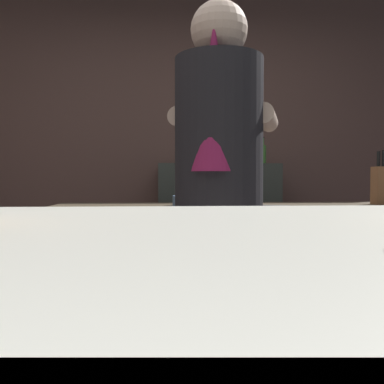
{
  "coord_description": "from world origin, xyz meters",
  "views": [
    {
      "loc": [
        -0.12,
        -1.39,
        1.08
      ],
      "look_at": [
        -0.08,
        -0.75,
        1.06
      ],
      "focal_mm": 38.71,
      "sensor_mm": 36.0,
      "label": 1
    }
  ],
  "objects_px": {
    "bartender": "(218,192)",
    "mixing_bowl": "(191,201)",
    "knife_block": "(383,184)",
    "bottle_vinegar": "(210,153)",
    "chefs_knife": "(265,206)",
    "bottle_hot_sauce": "(262,153)",
    "bottle_olive_oil": "(230,152)"
  },
  "relations": [
    {
      "from": "bartender",
      "to": "chefs_knife",
      "type": "xyz_separation_m",
      "value": [
        0.28,
        0.41,
        -0.08
      ]
    },
    {
      "from": "bartender",
      "to": "chefs_knife",
      "type": "bearing_deg",
      "value": -16.72
    },
    {
      "from": "mixing_bowl",
      "to": "chefs_knife",
      "type": "height_order",
      "value": "mixing_bowl"
    },
    {
      "from": "chefs_knife",
      "to": "bottle_vinegar",
      "type": "distance_m",
      "value": 1.43
    },
    {
      "from": "mixing_bowl",
      "to": "bottle_hot_sauce",
      "type": "distance_m",
      "value": 1.37
    },
    {
      "from": "knife_block",
      "to": "bottle_vinegar",
      "type": "xyz_separation_m",
      "value": [
        -0.79,
        1.27,
        0.23
      ]
    },
    {
      "from": "knife_block",
      "to": "mixing_bowl",
      "type": "distance_m",
      "value": 1.02
    },
    {
      "from": "knife_block",
      "to": "bottle_vinegar",
      "type": "relative_size",
      "value": 1.24
    },
    {
      "from": "mixing_bowl",
      "to": "chefs_knife",
      "type": "bearing_deg",
      "value": -14.76
    },
    {
      "from": "mixing_bowl",
      "to": "bartender",
      "type": "bearing_deg",
      "value": -81.34
    },
    {
      "from": "chefs_knife",
      "to": "bottle_hot_sauce",
      "type": "height_order",
      "value": "bottle_hot_sauce"
    },
    {
      "from": "chefs_knife",
      "to": "mixing_bowl",
      "type": "bearing_deg",
      "value": -171.96
    },
    {
      "from": "chefs_knife",
      "to": "bottle_olive_oil",
      "type": "xyz_separation_m",
      "value": [
        0.03,
        1.29,
        0.34
      ]
    },
    {
      "from": "bartender",
      "to": "bottle_vinegar",
      "type": "distance_m",
      "value": 1.82
    },
    {
      "from": "chefs_knife",
      "to": "bottle_hot_sauce",
      "type": "bearing_deg",
      "value": 100.15
    },
    {
      "from": "bartender",
      "to": "mixing_bowl",
      "type": "xyz_separation_m",
      "value": [
        -0.08,
        0.5,
        -0.06
      ]
    },
    {
      "from": "bottle_hot_sauce",
      "to": "chefs_knife",
      "type": "bearing_deg",
      "value": -102.65
    },
    {
      "from": "bartender",
      "to": "bottle_olive_oil",
      "type": "height_order",
      "value": "bartender"
    },
    {
      "from": "bottle_olive_oil",
      "to": "bottle_hot_sauce",
      "type": "relative_size",
      "value": 1.18
    },
    {
      "from": "chefs_knife",
      "to": "knife_block",
      "type": "bearing_deg",
      "value": 32.68
    },
    {
      "from": "knife_block",
      "to": "bottle_olive_oil",
      "type": "height_order",
      "value": "bottle_olive_oil"
    },
    {
      "from": "mixing_bowl",
      "to": "bottle_olive_oil",
      "type": "xyz_separation_m",
      "value": [
        0.38,
        1.2,
        0.32
      ]
    },
    {
      "from": "knife_block",
      "to": "bottle_vinegar",
      "type": "bearing_deg",
      "value": 121.76
    },
    {
      "from": "mixing_bowl",
      "to": "bottle_vinegar",
      "type": "bearing_deg",
      "value": 79.83
    },
    {
      "from": "bottle_vinegar",
      "to": "bartender",
      "type": "bearing_deg",
      "value": -94.95
    },
    {
      "from": "chefs_knife",
      "to": "bottle_vinegar",
      "type": "height_order",
      "value": "bottle_vinegar"
    },
    {
      "from": "knife_block",
      "to": "bartender",
      "type": "bearing_deg",
      "value": -151.02
    },
    {
      "from": "bartender",
      "to": "mixing_bowl",
      "type": "relative_size",
      "value": 9.41
    },
    {
      "from": "chefs_knife",
      "to": "bottle_hot_sauce",
      "type": "distance_m",
      "value": 1.33
    },
    {
      "from": "bartender",
      "to": "bottle_olive_oil",
      "type": "bearing_deg",
      "value": 7.75
    },
    {
      "from": "bartender",
      "to": "bottle_hot_sauce",
      "type": "xyz_separation_m",
      "value": [
        0.57,
        1.67,
        0.25
      ]
    },
    {
      "from": "bottle_vinegar",
      "to": "bottle_hot_sauce",
      "type": "bearing_deg",
      "value": -16.89
    }
  ]
}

